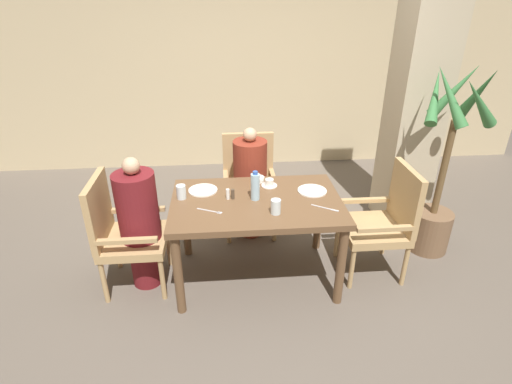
{
  "coord_description": "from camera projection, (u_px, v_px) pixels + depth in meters",
  "views": [
    {
      "loc": [
        -0.24,
        -2.77,
        2.23
      ],
      "look_at": [
        0.0,
        0.04,
        0.8
      ],
      "focal_mm": 28.0,
      "sensor_mm": 36.0,
      "label": 1
    }
  ],
  "objects": [
    {
      "name": "ground_plane",
      "position": [
        256.0,
        275.0,
        3.49
      ],
      "size": [
        16.0,
        16.0,
        0.0
      ],
      "primitive_type": "plane",
      "color": "#60564C"
    },
    {
      "name": "wall_back",
      "position": [
        239.0,
        62.0,
        5.14
      ],
      "size": [
        8.0,
        0.06,
        2.8
      ],
      "color": "#C6B289",
      "rests_on": "ground_plane"
    },
    {
      "name": "pillar_stone",
      "position": [
        418.0,
        94.0,
        3.79
      ],
      "size": [
        0.46,
        0.46,
        2.7
      ],
      "color": "#BCAD8E",
      "rests_on": "ground_plane"
    },
    {
      "name": "dining_table",
      "position": [
        256.0,
        211.0,
        3.2
      ],
      "size": [
        1.35,
        0.88,
        0.75
      ],
      "color": "brown",
      "rests_on": "ground_plane"
    },
    {
      "name": "chair_left_side",
      "position": [
        122.0,
        231.0,
        3.18
      ],
      "size": [
        0.51,
        0.51,
        0.97
      ],
      "color": "tan",
      "rests_on": "ground_plane"
    },
    {
      "name": "diner_in_left_chair",
      "position": [
        140.0,
        223.0,
        3.16
      ],
      "size": [
        0.32,
        0.32,
        1.14
      ],
      "color": "maroon",
      "rests_on": "ground_plane"
    },
    {
      "name": "chair_far_side",
      "position": [
        249.0,
        181.0,
        4.01
      ],
      "size": [
        0.51,
        0.51,
        0.97
      ],
      "color": "tan",
      "rests_on": "ground_plane"
    },
    {
      "name": "diner_in_far_chair",
      "position": [
        250.0,
        182.0,
        3.85
      ],
      "size": [
        0.32,
        0.32,
        1.12
      ],
      "color": "maroon",
      "rests_on": "ground_plane"
    },
    {
      "name": "chair_right_side",
      "position": [
        384.0,
        219.0,
        3.34
      ],
      "size": [
        0.51,
        0.51,
        0.97
      ],
      "color": "tan",
      "rests_on": "ground_plane"
    },
    {
      "name": "potted_palm",
      "position": [
        438.0,
        190.0,
        3.58
      ],
      "size": [
        0.6,
        0.6,
        1.73
      ],
      "color": "brown",
      "rests_on": "ground_plane"
    },
    {
      "name": "plate_main_left",
      "position": [
        312.0,
        191.0,
        3.29
      ],
      "size": [
        0.24,
        0.24,
        0.01
      ],
      "color": "white",
      "rests_on": "dining_table"
    },
    {
      "name": "plate_main_right",
      "position": [
        203.0,
        190.0,
        3.3
      ],
      "size": [
        0.24,
        0.24,
        0.01
      ],
      "color": "white",
      "rests_on": "dining_table"
    },
    {
      "name": "teacup_with_saucer",
      "position": [
        269.0,
        183.0,
        3.37
      ],
      "size": [
        0.13,
        0.13,
        0.06
      ],
      "color": "white",
      "rests_on": "dining_table"
    },
    {
      "name": "bowl_small",
      "position": [
        258.0,
        179.0,
        3.46
      ],
      "size": [
        0.11,
        0.11,
        0.04
      ],
      "color": "white",
      "rests_on": "dining_table"
    },
    {
      "name": "water_bottle",
      "position": [
        255.0,
        186.0,
        3.12
      ],
      "size": [
        0.07,
        0.07,
        0.24
      ],
      "color": "#A3C6DB",
      "rests_on": "dining_table"
    },
    {
      "name": "glass_tall_near",
      "position": [
        276.0,
        207.0,
        2.94
      ],
      "size": [
        0.07,
        0.07,
        0.11
      ],
      "color": "silver",
      "rests_on": "dining_table"
    },
    {
      "name": "glass_tall_mid",
      "position": [
        181.0,
        192.0,
        3.16
      ],
      "size": [
        0.07,
        0.07,
        0.11
      ],
      "color": "silver",
      "rests_on": "dining_table"
    },
    {
      "name": "salt_shaker",
      "position": [
        228.0,
        194.0,
        3.16
      ],
      "size": [
        0.03,
        0.03,
        0.09
      ],
      "color": "white",
      "rests_on": "dining_table"
    },
    {
      "name": "pepper_shaker",
      "position": [
        233.0,
        194.0,
        3.16
      ],
      "size": [
        0.03,
        0.03,
        0.08
      ],
      "color": "#4C3D2D",
      "rests_on": "dining_table"
    },
    {
      "name": "fork_beside_plate",
      "position": [
        212.0,
        211.0,
        2.99
      ],
      "size": [
        0.19,
        0.1,
        0.0
      ],
      "color": "silver",
      "rests_on": "dining_table"
    },
    {
      "name": "knife_beside_plate",
      "position": [
        326.0,
        208.0,
        3.03
      ],
      "size": [
        0.19,
        0.13,
        0.0
      ],
      "color": "silver",
      "rests_on": "dining_table"
    }
  ]
}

